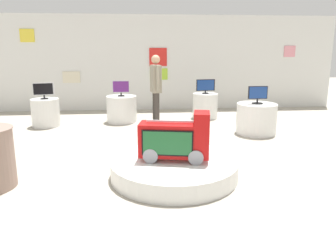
{
  "coord_description": "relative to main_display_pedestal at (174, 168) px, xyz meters",
  "views": [
    {
      "loc": [
        -0.17,
        -4.9,
        1.87
      ],
      "look_at": [
        0.28,
        0.25,
        0.74
      ],
      "focal_mm": 33.75,
      "sensor_mm": 36.0,
      "label": 1
    }
  ],
  "objects": [
    {
      "name": "ground_plane",
      "position": [
        -0.3,
        0.49,
        -0.13
      ],
      "size": [
        30.0,
        30.0,
        0.0
      ],
      "primitive_type": "plane",
      "color": "#A8A091"
    },
    {
      "name": "tv_on_far_right",
      "position": [
        2.09,
        2.27,
        0.75
      ],
      "size": [
        0.43,
        0.23,
        0.39
      ],
      "color": "black",
      "rests_on": "display_pedestal_far_right"
    },
    {
      "name": "tv_on_center_rear",
      "position": [
        -2.81,
        3.38,
        0.77
      ],
      "size": [
        0.48,
        0.18,
        0.39
      ],
      "color": "black",
      "rests_on": "display_pedestal_center_rear"
    },
    {
      "name": "main_display_pedestal",
      "position": [
        0.0,
        0.0,
        0.0
      ],
      "size": [
        1.88,
        1.88,
        0.26
      ],
      "primitive_type": "cylinder",
      "color": "silver",
      "rests_on": "ground"
    },
    {
      "name": "display_pedestal_center_rear",
      "position": [
        -2.8,
        3.39,
        0.21
      ],
      "size": [
        0.66,
        0.66,
        0.68
      ],
      "primitive_type": "cylinder",
      "color": "silver",
      "rests_on": "ground"
    },
    {
      "name": "display_pedestal_left_rear",
      "position": [
        -0.98,
        3.7,
        0.21
      ],
      "size": [
        0.77,
        0.77,
        0.68
      ],
      "primitive_type": "cylinder",
      "color": "silver",
      "rests_on": "ground"
    },
    {
      "name": "novelty_firetruck_tv",
      "position": [
        0.02,
        -0.01,
        0.43
      ],
      "size": [
        1.06,
        0.57,
        0.73
      ],
      "color": "gray",
      "rests_on": "main_display_pedestal"
    },
    {
      "name": "back_wall_display",
      "position": [
        -0.3,
        5.41,
        1.3
      ],
      "size": [
        11.89,
        0.13,
        2.87
      ],
      "color": "silver",
      "rests_on": "ground"
    },
    {
      "name": "shopper_browsing_near_truck",
      "position": [
        -0.12,
        2.89,
        0.89
      ],
      "size": [
        0.26,
        0.55,
        1.73
      ],
      "color": "#38332D",
      "rests_on": "ground"
    },
    {
      "name": "tv_on_right_rear",
      "position": [
        1.28,
        3.96,
        0.76
      ],
      "size": [
        0.51,
        0.17,
        0.38
      ],
      "color": "black",
      "rests_on": "display_pedestal_right_rear"
    },
    {
      "name": "display_pedestal_right_rear",
      "position": [
        1.28,
        3.97,
        0.21
      ],
      "size": [
        0.68,
        0.68,
        0.68
      ],
      "primitive_type": "cylinder",
      "color": "silver",
      "rests_on": "ground"
    },
    {
      "name": "tv_on_left_rear",
      "position": [
        -0.97,
        3.69,
        0.77
      ],
      "size": [
        0.43,
        0.17,
        0.4
      ],
      "color": "black",
      "rests_on": "display_pedestal_left_rear"
    },
    {
      "name": "display_pedestal_far_right",
      "position": [
        2.09,
        2.28,
        0.21
      ],
      "size": [
        0.88,
        0.88,
        0.68
      ],
      "primitive_type": "cylinder",
      "color": "silver",
      "rests_on": "ground"
    }
  ]
}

